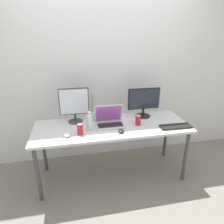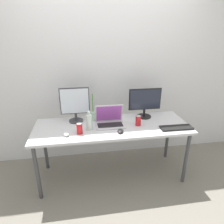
# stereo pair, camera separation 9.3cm
# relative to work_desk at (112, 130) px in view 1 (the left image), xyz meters

# --- Properties ---
(ground_plane) EXTENTS (16.00, 16.00, 0.00)m
(ground_plane) POSITION_rel_work_desk_xyz_m (0.00, 0.00, -0.68)
(ground_plane) COLOR gray
(wall_back) EXTENTS (7.00, 0.08, 2.60)m
(wall_back) POSITION_rel_work_desk_xyz_m (0.00, 0.59, 0.62)
(wall_back) COLOR silver
(wall_back) RESTS_ON ground
(work_desk) EXTENTS (1.89, 0.68, 0.74)m
(work_desk) POSITION_rel_work_desk_xyz_m (0.00, 0.00, 0.00)
(work_desk) COLOR #424247
(work_desk) RESTS_ON ground
(monitor_left) EXTENTS (0.37, 0.18, 0.44)m
(monitor_left) POSITION_rel_work_desk_xyz_m (-0.44, 0.20, 0.30)
(monitor_left) COLOR #38383D
(monitor_left) RESTS_ON work_desk
(monitor_center) EXTENTS (0.43, 0.20, 0.39)m
(monitor_center) POSITION_rel_work_desk_xyz_m (0.47, 0.20, 0.28)
(monitor_center) COLOR black
(monitor_center) RESTS_ON work_desk
(laptop_silver) EXTENTS (0.35, 0.25, 0.25)m
(laptop_silver) POSITION_rel_work_desk_xyz_m (-0.03, 0.03, 0.12)
(laptop_silver) COLOR silver
(laptop_silver) RESTS_ON work_desk
(keyboard_main) EXTENTS (0.39, 0.14, 0.02)m
(keyboard_main) POSITION_rel_work_desk_xyz_m (0.75, -0.20, 0.07)
(keyboard_main) COLOR black
(keyboard_main) RESTS_ON work_desk
(mouse_by_keyboard) EXTENTS (0.09, 0.11, 0.03)m
(mouse_by_keyboard) POSITION_rel_work_desk_xyz_m (0.07, -0.19, 0.08)
(mouse_by_keyboard) COLOR black
(mouse_by_keyboard) RESTS_ON work_desk
(mouse_by_laptop) EXTENTS (0.09, 0.11, 0.04)m
(mouse_by_laptop) POSITION_rel_work_desk_xyz_m (-0.54, -0.17, 0.08)
(mouse_by_laptop) COLOR silver
(mouse_by_laptop) RESTS_ON work_desk
(water_bottle) EXTENTS (0.07, 0.07, 0.23)m
(water_bottle) POSITION_rel_work_desk_xyz_m (-0.28, -0.06, 0.17)
(water_bottle) COLOR silver
(water_bottle) RESTS_ON work_desk
(soda_can_near_keyboard) EXTENTS (0.07, 0.07, 0.13)m
(soda_can_near_keyboard) POSITION_rel_work_desk_xyz_m (-0.39, -0.15, 0.12)
(soda_can_near_keyboard) COLOR red
(soda_can_near_keyboard) RESTS_ON work_desk
(soda_can_by_laptop) EXTENTS (0.07, 0.07, 0.13)m
(soda_can_by_laptop) POSITION_rel_work_desk_xyz_m (0.32, -0.04, 0.12)
(soda_can_by_laptop) COLOR red
(soda_can_by_laptop) RESTS_ON work_desk
(bamboo_vase) EXTENTS (0.07, 0.07, 0.36)m
(bamboo_vase) POSITION_rel_work_desk_xyz_m (-0.22, 0.20, 0.13)
(bamboo_vase) COLOR #B2D1B7
(bamboo_vase) RESTS_ON work_desk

